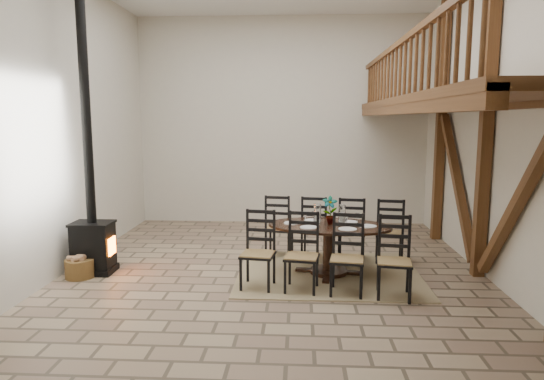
# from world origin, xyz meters

# --- Properties ---
(ground) EXTENTS (8.00, 8.00, 0.00)m
(ground) POSITION_xyz_m (0.00, 0.00, 0.00)
(ground) COLOR gray
(ground) RESTS_ON ground
(room_shell) EXTENTS (7.02, 8.02, 5.01)m
(room_shell) POSITION_xyz_m (1.19, 0.00, 3.01)
(room_shell) COLOR beige
(room_shell) RESTS_ON ground
(rug) EXTENTS (3.00, 2.50, 0.02)m
(rug) POSITION_xyz_m (0.93, -0.07, 0.01)
(rug) COLOR tan
(rug) RESTS_ON ground
(dining_table) EXTENTS (2.80, 2.59, 1.31)m
(dining_table) POSITION_xyz_m (0.93, -0.07, 0.41)
(dining_table) COLOR black
(dining_table) RESTS_ON ground
(wood_stove) EXTENTS (0.67, 0.52, 5.00)m
(wood_stove) POSITION_xyz_m (-3.01, -0.21, 1.12)
(wood_stove) COLOR black
(wood_stove) RESTS_ON ground
(log_basket) EXTENTS (0.46, 0.46, 0.38)m
(log_basket) POSITION_xyz_m (-3.14, -0.47, 0.17)
(log_basket) COLOR brown
(log_basket) RESTS_ON ground
(log_stack) EXTENTS (0.34, 0.24, 0.47)m
(log_stack) POSITION_xyz_m (-3.24, 0.47, 0.23)
(log_stack) COLOR #A77E5D
(log_stack) RESTS_ON ground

